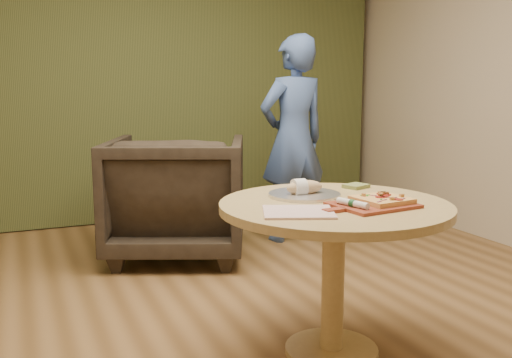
{
  "coord_description": "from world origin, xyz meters",
  "views": [
    {
      "loc": [
        -1.14,
        -2.51,
        1.3
      ],
      "look_at": [
        0.04,
        0.25,
        0.8
      ],
      "focal_mm": 40.0,
      "sensor_mm": 36.0,
      "label": 1
    }
  ],
  "objects": [
    {
      "name": "room_shell",
      "position": [
        0.0,
        0.0,
        1.4
      ],
      "size": [
        5.04,
        6.04,
        2.84
      ],
      "color": "brown",
      "rests_on": "ground"
    },
    {
      "name": "curtain",
      "position": [
        0.0,
        2.9,
        1.4
      ],
      "size": [
        4.8,
        0.14,
        2.78
      ],
      "primitive_type": "cube",
      "color": "#363E1C",
      "rests_on": "ground"
    },
    {
      "name": "pedestal_table",
      "position": [
        0.22,
        -0.26,
        0.61
      ],
      "size": [
        1.08,
        1.08,
        0.75
      ],
      "rotation": [
        0.0,
        0.0,
        0.19
      ],
      "color": "tan",
      "rests_on": "ground"
    },
    {
      "name": "pizza_paddle",
      "position": [
        0.32,
        -0.41,
        0.76
      ],
      "size": [
        0.46,
        0.32,
        0.01
      ],
      "rotation": [
        0.0,
        0.0,
        0.12
      ],
      "color": "brown",
      "rests_on": "pedestal_table"
    },
    {
      "name": "flatbread_pizza",
      "position": [
        0.39,
        -0.39,
        0.78
      ],
      "size": [
        0.24,
        0.24,
        0.04
      ],
      "rotation": [
        0.0,
        0.0,
        0.12
      ],
      "color": "#E6B059",
      "rests_on": "pizza_paddle"
    },
    {
      "name": "cutlery_roll",
      "position": [
        0.21,
        -0.43,
        0.78
      ],
      "size": [
        0.08,
        0.2,
        0.03
      ],
      "rotation": [
        0.0,
        0.0,
        0.27
      ],
      "color": "silver",
      "rests_on": "pizza_paddle"
    },
    {
      "name": "newspaper",
      "position": [
        -0.04,
        -0.39,
        0.76
      ],
      "size": [
        0.37,
        0.34,
        0.01
      ],
      "primitive_type": "cube",
      "rotation": [
        0.0,
        0.0,
        -0.38
      ],
      "color": "white",
      "rests_on": "pedestal_table"
    },
    {
      "name": "serving_tray",
      "position": [
        0.16,
        -0.07,
        0.76
      ],
      "size": [
        0.36,
        0.36,
        0.02
      ],
      "color": "silver",
      "rests_on": "pedestal_table"
    },
    {
      "name": "bread_roll",
      "position": [
        0.15,
        -0.07,
        0.79
      ],
      "size": [
        0.19,
        0.09,
        0.09
      ],
      "color": "tan",
      "rests_on": "serving_tray"
    },
    {
      "name": "green_packet",
      "position": [
        0.52,
        0.02,
        0.76
      ],
      "size": [
        0.15,
        0.13,
        0.02
      ],
      "primitive_type": "cube",
      "rotation": [
        0.0,
        0.0,
        0.34
      ],
      "color": "#52612B",
      "rests_on": "pedestal_table"
    },
    {
      "name": "armchair",
      "position": [
        -0.04,
        1.6,
        0.51
      ],
      "size": [
        1.26,
        1.23,
        1.01
      ],
      "primitive_type": "imported",
      "rotation": [
        0.0,
        0.0,
        2.75
      ],
      "color": "black",
      "rests_on": "ground"
    },
    {
      "name": "person_standing",
      "position": [
        0.98,
        1.68,
        0.85
      ],
      "size": [
        0.67,
        0.48,
        1.69
      ],
      "primitive_type": "imported",
      "rotation": [
        0.0,
        0.0,
        3.27
      ],
      "color": "#3D5893",
      "rests_on": "ground"
    }
  ]
}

